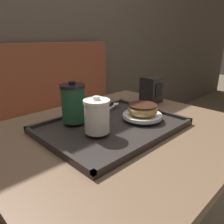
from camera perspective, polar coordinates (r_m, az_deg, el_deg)
name	(u,v)px	position (r m, az deg, el deg)	size (l,w,h in m)	color
booth_bench	(24,149)	(1.63, -21.91, -8.94)	(1.73, 0.44, 1.00)	brown
cafe_table	(119,169)	(0.88, 1.94, -14.77)	(0.90, 0.76, 0.73)	brown
serving_tray	(112,127)	(0.79, 0.00, -3.88)	(0.49, 0.37, 0.02)	#282321
coffee_cup_front	(97,116)	(0.69, -4.01, -0.97)	(0.08, 0.08, 0.12)	white
coffee_cup_rear	(73,103)	(0.79, -10.10, 2.35)	(0.09, 0.09, 0.15)	#235638
plate_with_chocolate_donut	(142,115)	(0.84, 7.93, -0.85)	(0.15, 0.15, 0.01)	white
donut_chocolate_glazed	(143,109)	(0.83, 8.01, 0.79)	(0.11, 0.11, 0.04)	tan
spoon	(114,106)	(0.96, 0.44, 1.69)	(0.15, 0.06, 0.01)	silver
napkin_dispenser	(152,90)	(1.11, 10.32, 5.72)	(0.09, 0.09, 0.13)	black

